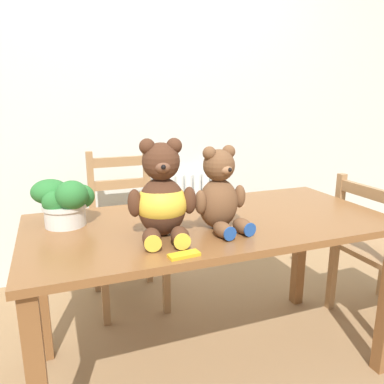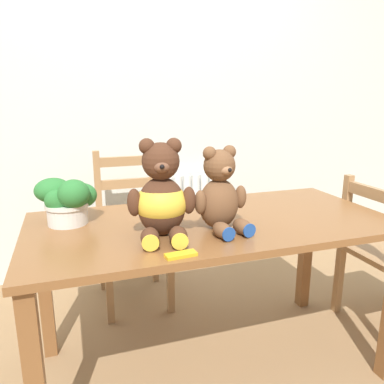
{
  "view_description": "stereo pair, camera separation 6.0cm",
  "coord_description": "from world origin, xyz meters",
  "views": [
    {
      "loc": [
        -0.64,
        -1.06,
        1.27
      ],
      "look_at": [
        -0.13,
        0.28,
        0.9
      ],
      "focal_mm": 35.0,
      "sensor_mm": 36.0,
      "label": 1
    },
    {
      "loc": [
        -0.58,
        -1.08,
        1.27
      ],
      "look_at": [
        -0.13,
        0.28,
        0.9
      ],
      "focal_mm": 35.0,
      "sensor_mm": 36.0,
      "label": 2
    }
  ],
  "objects": [
    {
      "name": "potted_plant",
      "position": [
        -0.6,
        0.54,
        0.85
      ],
      "size": [
        0.26,
        0.23,
        0.2
      ],
      "color": "beige",
      "rests_on": "dining_table"
    },
    {
      "name": "teddy_bear_right",
      "position": [
        -0.01,
        0.27,
        0.89
      ],
      "size": [
        0.24,
        0.25,
        0.34
      ],
      "rotation": [
        0.0,
        0.0,
        3.28
      ],
      "color": "brown",
      "rests_on": "dining_table"
    },
    {
      "name": "radiator",
      "position": [
        0.28,
        1.53,
        0.32
      ],
      "size": [
        0.56,
        0.1,
        0.7
      ],
      "color": "white",
      "rests_on": "ground_plane"
    },
    {
      "name": "wooden_chair_behind",
      "position": [
        -0.24,
        1.15,
        0.46
      ],
      "size": [
        0.4,
        0.45,
        0.94
      ],
      "rotation": [
        0.0,
        0.0,
        3.14
      ],
      "color": "#997047",
      "rests_on": "ground_plane"
    },
    {
      "name": "dining_table",
      "position": [
        0.0,
        0.38,
        0.64
      ],
      "size": [
        1.59,
        0.76,
        0.74
      ],
      "color": "brown",
      "rests_on": "ground_plane"
    },
    {
      "name": "wall_back",
      "position": [
        0.0,
        1.6,
        1.3
      ],
      "size": [
        8.0,
        0.04,
        2.6
      ],
      "primitive_type": "cube",
      "color": "silver",
      "rests_on": "ground_plane"
    },
    {
      "name": "chocolate_bar",
      "position": [
        -0.25,
        0.05,
        0.75
      ],
      "size": [
        0.11,
        0.05,
        0.01
      ],
      "primitive_type": "cube",
      "rotation": [
        0.0,
        0.0,
        0.09
      ],
      "color": "gold",
      "rests_on": "dining_table"
    },
    {
      "name": "teddy_bear_left",
      "position": [
        -0.26,
        0.27,
        0.89
      ],
      "size": [
        0.27,
        0.29,
        0.38
      ],
      "rotation": [
        0.0,
        0.0,
        2.96
      ],
      "color": "#472819",
      "rests_on": "dining_table"
    }
  ]
}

